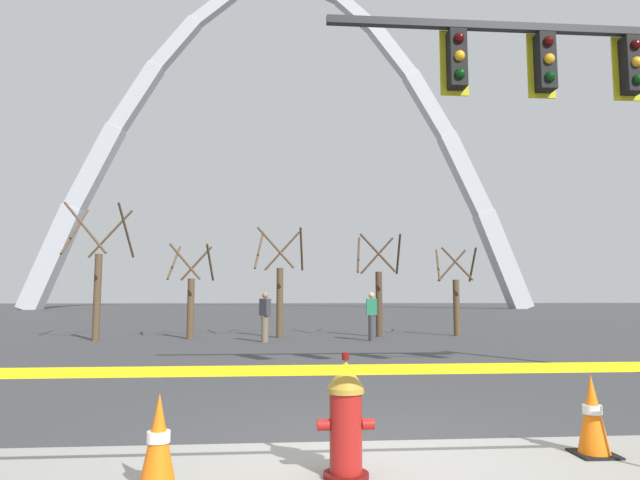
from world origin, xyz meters
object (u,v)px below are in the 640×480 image
fire_hydrant (346,418)px  traffic_cone_mid_sidewalk (593,416)px  traffic_cone_by_hydrant (158,445)px  pedestrian_walking_left (265,316)px  pedestrian_standing_center (372,316)px  monument_arch (285,154)px

fire_hydrant → traffic_cone_mid_sidewalk: bearing=10.8°
fire_hydrant → traffic_cone_by_hydrant: bearing=-169.8°
pedestrian_walking_left → pedestrian_standing_center: size_ratio=1.00×
monument_arch → traffic_cone_mid_sidewalk: bearing=-88.1°
traffic_cone_by_hydrant → pedestrian_walking_left: (0.50, 13.63, 0.46)m
fire_hydrant → pedestrian_walking_left: (-0.92, 13.38, 0.35)m
traffic_cone_mid_sidewalk → pedestrian_walking_left: pedestrian_walking_left is taller
traffic_cone_mid_sidewalk → pedestrian_standing_center: 13.24m
monument_arch → pedestrian_walking_left: monument_arch is taller
monument_arch → pedestrian_walking_left: bearing=-91.5°
traffic_cone_by_hydrant → pedestrian_standing_center: (4.00, 13.93, 0.46)m
fire_hydrant → traffic_cone_mid_sidewalk: fire_hydrant is taller
fire_hydrant → pedestrian_standing_center: pedestrian_standing_center is taller
fire_hydrant → monument_arch: 63.25m
fire_hydrant → monument_arch: monument_arch is taller
fire_hydrant → pedestrian_standing_center: 13.92m
fire_hydrant → pedestrian_standing_center: bearing=79.3°
traffic_cone_mid_sidewalk → pedestrian_walking_left: size_ratio=0.46×
traffic_cone_mid_sidewalk → monument_arch: (-1.97, 60.16, 18.19)m
traffic_cone_mid_sidewalk → fire_hydrant: bearing=-169.2°
traffic_cone_by_hydrant → pedestrian_standing_center: 14.50m
traffic_cone_by_hydrant → fire_hydrant: bearing=10.2°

